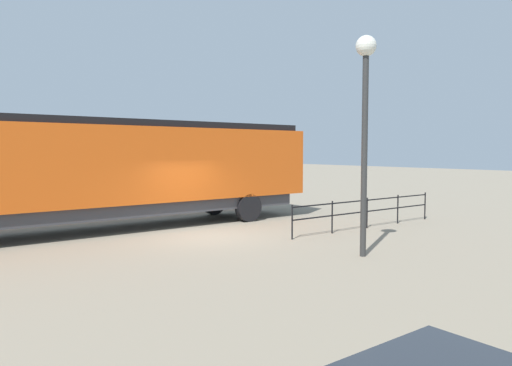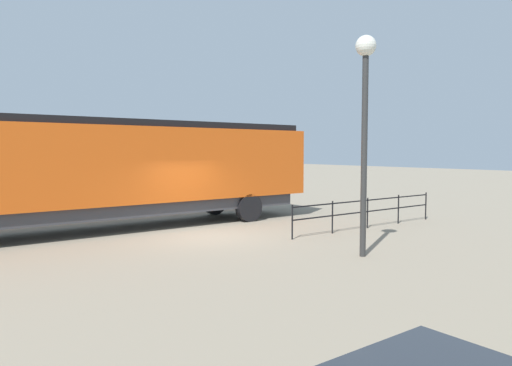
% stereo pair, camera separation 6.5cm
% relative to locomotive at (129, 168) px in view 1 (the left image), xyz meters
% --- Properties ---
extents(ground_plane, '(120.00, 120.00, 0.00)m').
position_rel_locomotive_xyz_m(ground_plane, '(3.08, 1.43, -2.18)').
color(ground_plane, gray).
extents(locomotive, '(2.89, 15.42, 3.86)m').
position_rel_locomotive_xyz_m(locomotive, '(0.00, 0.00, 0.00)').
color(locomotive, '#D15114').
rests_on(locomotive, ground_plane).
extents(lamp_post, '(0.54, 0.54, 5.77)m').
position_rel_locomotive_xyz_m(lamp_post, '(8.09, 3.17, 1.99)').
color(lamp_post, '#2D2D2D').
rests_on(lamp_post, ground_plane).
extents(platform_fence, '(0.05, 7.26, 1.10)m').
position_rel_locomotive_xyz_m(platform_fence, '(5.17, 6.85, -1.47)').
color(platform_fence, black).
rests_on(platform_fence, ground_plane).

